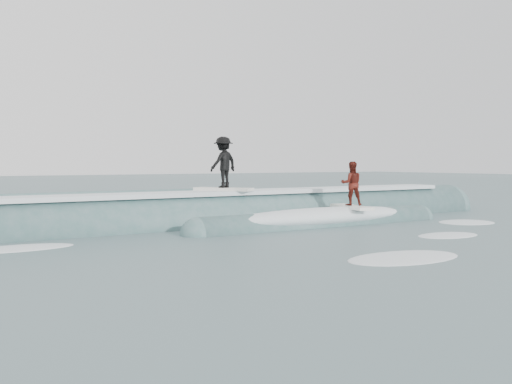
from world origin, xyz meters
TOP-DOWN VIEW (x-y plane):
  - ground at (0.00, 0.00)m, footprint 160.00×160.00m
  - breaking_wave at (0.27, 3.69)m, footprint 23.07×3.83m
  - surfer_black at (-0.65, 4.02)m, footprint 1.60×1.95m
  - surfer_red at (3.03, 1.82)m, footprint 0.94×2.07m
  - whitewater at (0.24, -1.44)m, footprint 16.47×7.68m
  - far_swells at (-0.16, 17.65)m, footprint 40.79×8.65m

SIDE VIEW (x-z plane):
  - ground at x=0.00m, z-range 0.00..0.00m
  - whitewater at x=0.24m, z-range -0.05..0.05m
  - far_swells at x=-0.16m, z-range -0.40..0.40m
  - breaking_wave at x=0.27m, z-range -1.00..1.09m
  - surfer_red at x=3.03m, z-range 0.44..2.02m
  - surfer_black at x=-0.65m, z-range 1.09..2.89m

